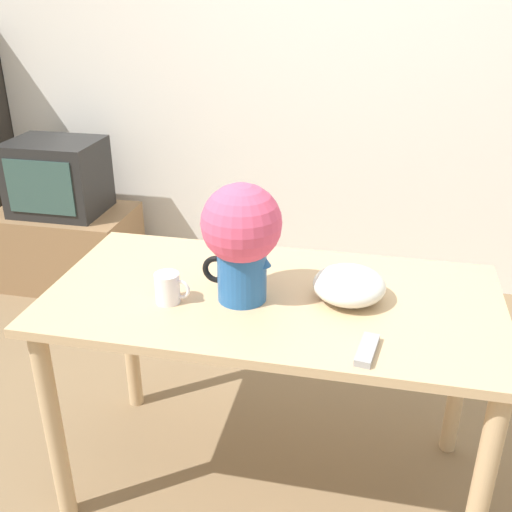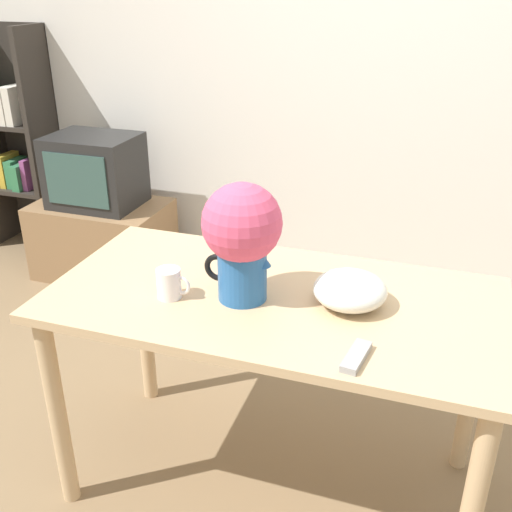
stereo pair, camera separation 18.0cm
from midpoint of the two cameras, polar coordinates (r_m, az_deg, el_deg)
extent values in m
plane|color=#7F6647|center=(2.33, -0.10, -21.60)|extent=(12.00, 12.00, 0.00)
cube|color=silver|center=(3.36, 6.65, 18.28)|extent=(8.00, 0.05, 2.60)
cube|color=tan|center=(1.91, -1.13, -4.15)|extent=(1.43, 0.73, 0.03)
cylinder|color=tan|center=(2.14, -21.11, -15.17)|extent=(0.06, 0.06, 0.75)
cylinder|color=tan|center=(1.88, 17.87, -21.10)|extent=(0.06, 0.06, 0.75)
cylinder|color=tan|center=(2.55, -14.01, -6.84)|extent=(0.06, 0.06, 0.75)
cylinder|color=tan|center=(2.35, 16.82, -10.39)|extent=(0.06, 0.06, 0.75)
cylinder|color=#235B9E|center=(1.84, -4.15, -1.83)|extent=(0.15, 0.15, 0.17)
cone|color=#235B9E|center=(1.80, -2.22, -0.37)|extent=(0.05, 0.05, 0.04)
torus|color=black|center=(1.86, -6.53, -1.35)|extent=(0.09, 0.02, 0.09)
sphere|color=#3D7033|center=(1.79, -4.27, 1.78)|extent=(0.18, 0.18, 0.18)
sphere|color=#DB4C70|center=(1.77, -4.32, 3.05)|extent=(0.24, 0.24, 0.24)
cylinder|color=white|center=(1.87, -11.18, -3.08)|extent=(0.08, 0.08, 0.10)
torus|color=white|center=(1.86, -10.03, -3.21)|extent=(0.06, 0.01, 0.06)
ellipsoid|color=silver|center=(1.85, 6.14, -2.84)|extent=(0.23, 0.23, 0.10)
cube|color=#999999|center=(1.63, 7.41, -8.96)|extent=(0.06, 0.15, 0.02)
cube|color=#8E6B47|center=(3.76, -18.80, 0.81)|extent=(0.78, 0.49, 0.46)
cube|color=black|center=(3.61, -19.76, 7.10)|extent=(0.50, 0.38, 0.41)
cube|color=#33514C|center=(3.46, -21.38, 6.05)|extent=(0.39, 0.01, 0.30)
cube|color=#2D2823|center=(4.07, -24.44, 9.06)|extent=(0.04, 0.30, 1.43)
camera|label=1|loc=(0.09, -92.86, -1.36)|focal=42.00mm
camera|label=2|loc=(0.09, 87.14, 1.36)|focal=42.00mm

